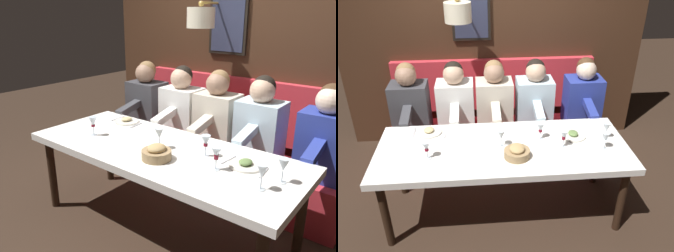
# 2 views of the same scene
# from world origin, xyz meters

# --- Properties ---
(ground_plane) EXTENTS (12.00, 12.00, 0.00)m
(ground_plane) POSITION_xyz_m (0.00, 0.00, 0.00)
(ground_plane) COLOR #332319
(dining_table) EXTENTS (0.90, 2.24, 0.74)m
(dining_table) POSITION_xyz_m (0.00, 0.00, 0.67)
(dining_table) COLOR white
(dining_table) RESTS_ON ground_plane
(banquette_bench) EXTENTS (0.52, 2.44, 0.45)m
(banquette_bench) POSITION_xyz_m (0.89, 0.00, 0.23)
(banquette_bench) COLOR red
(banquette_bench) RESTS_ON ground_plane
(back_wall_panel) EXTENTS (0.59, 3.64, 2.90)m
(back_wall_panel) POSITION_xyz_m (1.46, 0.01, 1.37)
(back_wall_panel) COLOR #422819
(back_wall_panel) RESTS_ON ground_plane
(diner_nearest) EXTENTS (0.60, 0.40, 0.79)m
(diner_nearest) POSITION_xyz_m (0.88, -0.98, 0.82)
(diner_nearest) COLOR #283893
(diner_nearest) RESTS_ON banquette_bench
(diner_near) EXTENTS (0.60, 0.40, 0.79)m
(diner_near) POSITION_xyz_m (0.88, -0.43, 0.82)
(diner_near) COLOR silver
(diner_near) RESTS_ON banquette_bench
(diner_middle) EXTENTS (0.60, 0.40, 0.79)m
(diner_middle) POSITION_xyz_m (0.88, 0.02, 0.82)
(diner_middle) COLOR beige
(diner_middle) RESTS_ON banquette_bench
(diner_far) EXTENTS (0.60, 0.40, 0.79)m
(diner_far) POSITION_xyz_m (0.88, 0.45, 0.82)
(diner_far) COLOR white
(diner_far) RESTS_ON banquette_bench
(diner_farthest) EXTENTS (0.60, 0.40, 0.79)m
(diner_farthest) POSITION_xyz_m (0.88, 0.95, 0.82)
(diner_farthest) COLOR #3D3D42
(diner_farthest) RESTS_ON banquette_bench
(place_setting_0) EXTENTS (0.24, 0.32, 0.05)m
(place_setting_0) POSITION_xyz_m (0.12, -0.67, 0.75)
(place_setting_0) COLOR silver
(place_setting_0) RESTS_ON dining_table
(place_setting_1) EXTENTS (0.24, 0.32, 0.05)m
(place_setting_1) POSITION_xyz_m (0.30, 0.68, 0.75)
(place_setting_1) COLOR silver
(place_setting_1) RESTS_ON dining_table
(wine_glass_0) EXTENTS (0.07, 0.07, 0.16)m
(wine_glass_0) POSITION_xyz_m (-0.00, 0.02, 0.86)
(wine_glass_0) COLOR silver
(wine_glass_0) RESTS_ON dining_table
(wine_glass_1) EXTENTS (0.07, 0.07, 0.16)m
(wine_glass_1) POSITION_xyz_m (-0.13, 0.65, 0.86)
(wine_glass_1) COLOR silver
(wine_glass_1) RESTS_ON dining_table
(wine_glass_2) EXTENTS (0.07, 0.07, 0.16)m
(wine_glass_2) POSITION_xyz_m (0.10, -0.35, 0.86)
(wine_glass_2) COLOR silver
(wine_glass_2) RESTS_ON dining_table
(wine_glass_3) EXTENTS (0.07, 0.07, 0.16)m
(wine_glass_3) POSITION_xyz_m (0.05, -0.95, 0.86)
(wine_glass_3) COLOR silver
(wine_glass_3) RESTS_ON dining_table
(wine_glass_4) EXTENTS (0.07, 0.07, 0.16)m
(wine_glass_4) POSITION_xyz_m (-0.12, -0.89, 0.86)
(wine_glass_4) COLOR silver
(wine_glass_4) RESTS_ON dining_table
(wine_glass_5) EXTENTS (0.07, 0.07, 0.16)m
(wine_glass_5) POSITION_xyz_m (-0.06, -0.53, 0.86)
(wine_glass_5) COLOR silver
(wine_glass_5) RESTS_ON dining_table
(bread_bowl) EXTENTS (0.22, 0.22, 0.12)m
(bread_bowl) POSITION_xyz_m (-0.18, -0.10, 0.79)
(bread_bowl) COLOR #9E7F56
(bread_bowl) RESTS_ON dining_table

